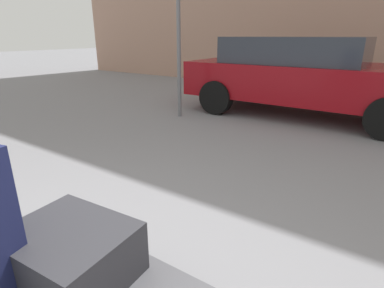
% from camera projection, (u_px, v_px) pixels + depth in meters
% --- Properties ---
extents(suitcase_charcoal_center, '(0.59, 0.51, 0.26)m').
position_uv_depth(suitcase_charcoal_center, '(71.00, 254.00, 1.46)').
color(suitcase_charcoal_center, '#2D2D33').
rests_on(suitcase_charcoal_center, luggage_cart).
extents(parked_car, '(4.31, 1.93, 1.42)m').
position_uv_depth(parked_car, '(303.00, 74.00, 5.72)').
color(parked_car, maroon).
rests_on(parked_car, ground_plane).
extents(no_parking_sign, '(0.49, 0.15, 2.59)m').
position_uv_depth(no_parking_sign, '(179.00, 26.00, 5.33)').
color(no_parking_sign, slate).
rests_on(no_parking_sign, ground_plane).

